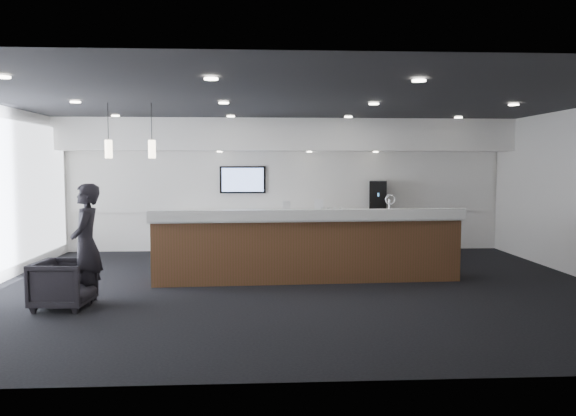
{
  "coord_description": "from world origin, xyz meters",
  "views": [
    {
      "loc": [
        -0.69,
        -9.0,
        2.0
      ],
      "look_at": [
        -0.11,
        1.3,
        1.2
      ],
      "focal_mm": 35.0,
      "sensor_mm": 36.0,
      "label": 1
    }
  ],
  "objects": [
    {
      "name": "cup_2",
      "position": [
        0.94,
        3.54,
        0.99
      ],
      "size": [
        0.11,
        0.11,
        0.09
      ],
      "primitive_type": "imported",
      "rotation": [
        0.0,
        0.0,
        1.29
      ],
      "color": "white",
      "rests_on": "back_credenza"
    },
    {
      "name": "service_counter",
      "position": [
        0.18,
        0.55,
        0.57
      ],
      "size": [
        5.31,
        1.08,
        1.49
      ],
      "rotation": [
        0.0,
        0.0,
        0.04
      ],
      "color": "brown",
      "rests_on": "ground"
    },
    {
      "name": "ground",
      "position": [
        0.0,
        0.0,
        0.0
      ],
      "size": [
        10.0,
        10.0,
        0.0
      ],
      "primitive_type": "plane",
      "color": "black",
      "rests_on": "ground"
    },
    {
      "name": "back_credenza",
      "position": [
        -0.0,
        3.64,
        0.48
      ],
      "size": [
        5.06,
        0.66,
        0.95
      ],
      "color": "gray",
      "rests_on": "ground"
    },
    {
      "name": "cup_1",
      "position": [
        1.08,
        3.54,
        0.99
      ],
      "size": [
        0.13,
        0.13,
        0.09
      ],
      "primitive_type": "imported",
      "rotation": [
        0.0,
        0.0,
        0.65
      ],
      "color": "white",
      "rests_on": "back_credenza"
    },
    {
      "name": "coffee_machine",
      "position": [
        2.1,
        3.7,
        1.29
      ],
      "size": [
        0.48,
        0.55,
        0.67
      ],
      "rotation": [
        0.0,
        0.0,
        -0.24
      ],
      "color": "black",
      "rests_on": "back_credenza"
    },
    {
      "name": "back_wall",
      "position": [
        0.0,
        4.0,
        1.5
      ],
      "size": [
        10.0,
        0.02,
        3.0
      ],
      "primitive_type": "cube",
      "color": "white",
      "rests_on": "ground"
    },
    {
      "name": "alcove_panel",
      "position": [
        0.0,
        3.97,
        1.6
      ],
      "size": [
        9.8,
        0.06,
        1.4
      ],
      "primitive_type": "cube",
      "color": "white",
      "rests_on": "back_wall"
    },
    {
      "name": "pendant_left",
      "position": [
        -2.4,
        0.8,
        2.25
      ],
      "size": [
        0.12,
        0.12,
        0.3
      ],
      "primitive_type": "cylinder",
      "color": "beige",
      "rests_on": "ceiling"
    },
    {
      "name": "soffit_bulkhead",
      "position": [
        0.0,
        3.55,
        2.65
      ],
      "size": [
        10.0,
        0.9,
        0.7
      ],
      "primitive_type": "cube",
      "color": "white",
      "rests_on": "back_wall"
    },
    {
      "name": "cup_3",
      "position": [
        0.8,
        3.54,
        0.99
      ],
      "size": [
        0.12,
        0.12,
        0.09
      ],
      "primitive_type": "imported",
      "rotation": [
        0.0,
        0.0,
        1.94
      ],
      "color": "white",
      "rests_on": "back_credenza"
    },
    {
      "name": "info_sign_right",
      "position": [
        0.72,
        3.56,
        1.09
      ],
      "size": [
        0.2,
        0.05,
        0.27
      ],
      "primitive_type": "cube",
      "rotation": [
        0.0,
        0.0,
        -0.16
      ],
      "color": "white",
      "rests_on": "back_credenza"
    },
    {
      "name": "wall_tv",
      "position": [
        -1.0,
        3.91,
        1.65
      ],
      "size": [
        1.05,
        0.08,
        0.62
      ],
      "color": "black",
      "rests_on": "back_wall"
    },
    {
      "name": "info_sign_left",
      "position": [
        -0.01,
        3.52,
        1.07
      ],
      "size": [
        0.17,
        0.04,
        0.24
      ],
      "primitive_type": "cube",
      "rotation": [
        0.0,
        0.0,
        0.09
      ],
      "color": "white",
      "rests_on": "back_credenza"
    },
    {
      "name": "cup_0",
      "position": [
        1.22,
        3.54,
        0.99
      ],
      "size": [
        0.09,
        0.09,
        0.09
      ],
      "primitive_type": "imported",
      "color": "white",
      "rests_on": "back_credenza"
    },
    {
      "name": "ceiling",
      "position": [
        0.0,
        0.0,
        3.0
      ],
      "size": [
        10.0,
        8.0,
        0.02
      ],
      "primitive_type": "cube",
      "color": "black",
      "rests_on": "back_wall"
    },
    {
      "name": "ceiling_can_lights",
      "position": [
        0.0,
        0.0,
        2.97
      ],
      "size": [
        7.0,
        5.0,
        0.02
      ],
      "primitive_type": null,
      "color": "white",
      "rests_on": "ceiling"
    },
    {
      "name": "lounge_guest",
      "position": [
        -3.13,
        -0.88,
        0.86
      ],
      "size": [
        0.47,
        0.66,
        1.73
      ],
      "primitive_type": "imported",
      "rotation": [
        0.0,
        0.0,
        -1.48
      ],
      "color": "black",
      "rests_on": "ground"
    },
    {
      "name": "pendant_right",
      "position": [
        -3.1,
        0.8,
        2.25
      ],
      "size": [
        0.12,
        0.12,
        0.3
      ],
      "primitive_type": "cylinder",
      "color": "beige",
      "rests_on": "ceiling"
    },
    {
      "name": "armchair",
      "position": [
        -3.37,
        -1.16,
        0.34
      ],
      "size": [
        0.8,
        0.78,
        0.68
      ],
      "primitive_type": "imported",
      "rotation": [
        0.0,
        0.0,
        1.5
      ],
      "color": "black",
      "rests_on": "ground"
    }
  ]
}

